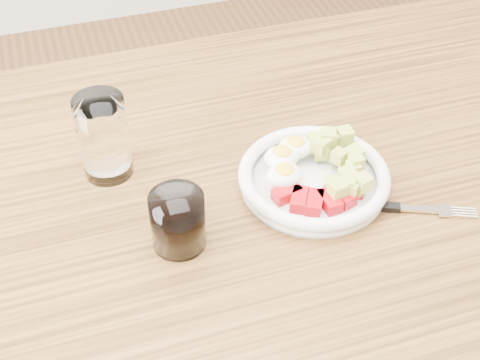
% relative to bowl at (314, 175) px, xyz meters
% --- Properties ---
extents(dining_table, '(1.50, 0.90, 0.77)m').
position_rel_bowl_xyz_m(dining_table, '(-0.10, 0.00, -0.12)').
color(dining_table, brown).
rests_on(dining_table, ground).
extents(bowl, '(0.22, 0.22, 0.06)m').
position_rel_bowl_xyz_m(bowl, '(0.00, 0.00, 0.00)').
color(bowl, white).
rests_on(bowl, dining_table).
extents(fork, '(0.19, 0.09, 0.01)m').
position_rel_bowl_xyz_m(fork, '(0.08, -0.08, -0.02)').
color(fork, black).
rests_on(fork, dining_table).
extents(water_glass, '(0.07, 0.07, 0.13)m').
position_rel_bowl_xyz_m(water_glass, '(-0.28, 0.12, 0.04)').
color(water_glass, white).
rests_on(water_glass, dining_table).
extents(coffee_glass, '(0.07, 0.07, 0.08)m').
position_rel_bowl_xyz_m(coffee_glass, '(-0.21, -0.05, 0.02)').
color(coffee_glass, white).
rests_on(coffee_glass, dining_table).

